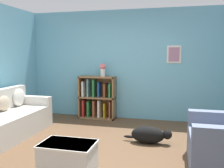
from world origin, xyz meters
TOP-DOWN VIEW (x-y plane):
  - ground_plane at (0.00, 0.00)m, footprint 14.00×14.00m
  - wall_back at (0.00, 2.25)m, footprint 5.60×0.13m
  - couch at (-2.03, 0.19)m, footprint 0.81×2.07m
  - bookshelf at (-0.79, 2.04)m, footprint 0.88×0.33m
  - coffee_table at (-0.24, -0.90)m, footprint 0.68×0.47m
  - dog at (0.63, 0.58)m, footprint 0.86×0.27m
  - vase at (-0.64, 2.02)m, footprint 0.15×0.15m

SIDE VIEW (x-z plane):
  - ground_plane at x=0.00m, z-range 0.00..0.00m
  - dog at x=0.63m, z-range 0.00..0.30m
  - coffee_table at x=-0.24m, z-range 0.01..0.47m
  - couch at x=-2.03m, z-range -0.11..0.76m
  - bookshelf at x=-0.79m, z-range -0.03..1.00m
  - vase at x=-0.64m, z-range 1.05..1.36m
  - wall_back at x=0.00m, z-range 0.00..2.60m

